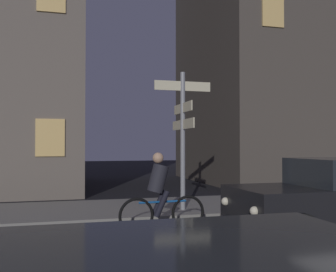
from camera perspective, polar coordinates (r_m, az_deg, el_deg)
name	(u,v)px	position (r m, az deg, el deg)	size (l,w,h in m)	color
sidewalk_kerb	(222,205)	(11.09, 7.90, -10.10)	(40.00, 3.05, 0.14)	gray
signpost	(183,127)	(9.77, 2.19, 1.31)	(1.47, 1.74, 3.47)	gray
car_side_parked	(336,194)	(8.37, 23.54, -7.90)	(4.13, 1.98, 1.50)	black
cyclist	(160,195)	(7.91, -1.14, -8.70)	(1.82, 0.35, 1.61)	black
building_right_block	(302,9)	(21.97, 19.11, 17.26)	(11.03, 8.47, 17.50)	#4C443D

